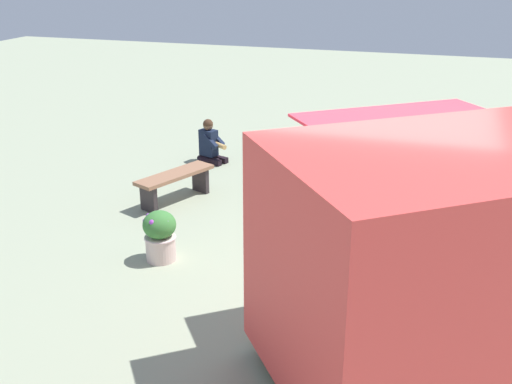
% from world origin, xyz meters
% --- Properties ---
extents(ground_plane, '(40.00, 40.00, 0.00)m').
position_xyz_m(ground_plane, '(0.00, 0.00, 0.00)').
color(ground_plane, '#97A184').
extents(food_truck, '(4.70, 5.23, 2.37)m').
position_xyz_m(food_truck, '(0.81, 1.49, 1.13)').
color(food_truck, '#E8433F').
rests_on(food_truck, ground_plane).
extents(person_customer, '(0.59, 0.76, 0.87)m').
position_xyz_m(person_customer, '(-4.32, -3.71, 0.33)').
color(person_customer, black).
rests_on(person_customer, ground_plane).
extents(planter_flowering_near, '(0.45, 0.45, 0.71)m').
position_xyz_m(planter_flowering_near, '(-0.18, -2.76, 0.37)').
color(planter_flowering_near, beige).
rests_on(planter_flowering_near, ground_plane).
extents(plaza_bench, '(1.50, 0.93, 0.50)m').
position_xyz_m(plaza_bench, '(-2.18, -3.47, 0.37)').
color(plaza_bench, '#93664B').
rests_on(plaza_bench, ground_plane).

